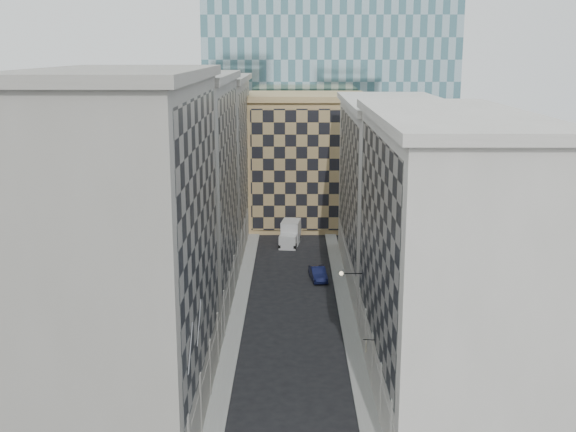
{
  "coord_description": "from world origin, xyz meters",
  "views": [
    {
      "loc": [
        -0.01,
        -34.9,
        24.86
      ],
      "look_at": [
        -0.29,
        12.78,
        13.83
      ],
      "focal_mm": 45.0,
      "sensor_mm": 36.0,
      "label": 1
    }
  ],
  "objects": [
    {
      "name": "shop_sign",
      "position": [
        5.42,
        14.25,
        3.83
      ],
      "size": [
        0.88,
        0.77,
        0.85
      ],
      "rotation": [
        0.0,
        0.0,
        -0.12
      ],
      "color": "black",
      "rests_on": "ground"
    },
    {
      "name": "flagpoles_left",
      "position": [
        -5.9,
        6.0,
        8.0
      ],
      "size": [
        0.1,
        6.33,
        2.33
      ],
      "color": "gray",
      "rests_on": "ground"
    },
    {
      "name": "bldg_left_c",
      "position": [
        -10.88,
        55.0,
        10.83
      ],
      "size": [
        10.8,
        22.8,
        21.7
      ],
      "color": "gray",
      "rests_on": "ground"
    },
    {
      "name": "bldg_right_b",
      "position": [
        10.89,
        42.0,
        9.85
      ],
      "size": [
        10.8,
        28.8,
        19.7
      ],
      "color": "beige",
      "rests_on": "ground"
    },
    {
      "name": "bldg_left_a",
      "position": [
        -10.88,
        11.0,
        11.82
      ],
      "size": [
        10.8,
        22.8,
        23.7
      ],
      "color": "gray",
      "rests_on": "ground"
    },
    {
      "name": "tan_block",
      "position": [
        2.0,
        67.9,
        9.44
      ],
      "size": [
        16.8,
        14.8,
        18.8
      ],
      "color": "tan",
      "rests_on": "ground"
    },
    {
      "name": "bldg_right_a",
      "position": [
        10.88,
        15.0,
        10.32
      ],
      "size": [
        10.8,
        26.8,
        20.7
      ],
      "color": "beige",
      "rests_on": "ground"
    },
    {
      "name": "box_truck",
      "position": [
        -0.27,
        56.11,
        1.32
      ],
      "size": [
        2.95,
        5.77,
        3.03
      ],
      "rotation": [
        0.0,
        0.0,
        -0.13
      ],
      "color": "silver",
      "rests_on": "ground"
    },
    {
      "name": "dark_car",
      "position": [
        2.86,
        41.17,
        0.74
      ],
      "size": [
        2.11,
        4.64,
        1.48
      ],
      "primitive_type": "imported",
      "rotation": [
        0.0,
        0.0,
        0.13
      ],
      "color": "#0F1338",
      "rests_on": "ground"
    },
    {
      "name": "bldg_left_b",
      "position": [
        -10.88,
        33.0,
        11.32
      ],
      "size": [
        10.8,
        22.8,
        22.7
      ],
      "color": "gray",
      "rests_on": "ground"
    },
    {
      "name": "church_tower",
      "position": [
        0.0,
        82.0,
        26.95
      ],
      "size": [
        7.2,
        7.2,
        51.5
      ],
      "color": "#2C2722",
      "rests_on": "ground"
    },
    {
      "name": "sidewalk_west",
      "position": [
        -5.25,
        30.0,
        0.07
      ],
      "size": [
        1.5,
        100.0,
        0.15
      ],
      "primitive_type": "cube",
      "color": "gray",
      "rests_on": "ground"
    },
    {
      "name": "sidewalk_east",
      "position": [
        5.25,
        30.0,
        0.07
      ],
      "size": [
        1.5,
        100.0,
        0.15
      ],
      "primitive_type": "cube",
      "color": "gray",
      "rests_on": "ground"
    },
    {
      "name": "bracket_lamp",
      "position": [
        4.38,
        24.0,
        6.2
      ],
      "size": [
        1.98,
        0.36,
        0.36
      ],
      "color": "black",
      "rests_on": "ground"
    }
  ]
}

